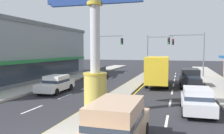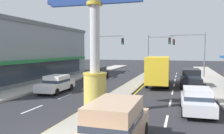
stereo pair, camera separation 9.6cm
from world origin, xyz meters
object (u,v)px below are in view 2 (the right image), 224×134
Objects in this scene: storefront_left at (10,52)px; traffic_light_left_side at (104,47)px; sedan_near_right_lane at (56,84)px; suv_mid_left_lane at (191,78)px; box_truck_near_left_lane at (158,70)px; district_sign at (95,49)px; sedan_kerb_right at (98,72)px; sedan_far_left_oncoming at (197,100)px; traffic_light_right_side at (191,47)px; traffic_light_median_far at (158,48)px; suv_far_right_lane at (116,124)px.

storefront_left is 4.06× the size of traffic_light_left_side.
sedan_near_right_lane is 0.93× the size of suv_mid_left_lane.
box_truck_near_left_lane is (18.10, 0.83, -1.85)m from storefront_left.
district_sign is 13.63m from suv_mid_left_lane.
traffic_light_left_side is at bearing 136.95° from box_truck_near_left_lane.
traffic_light_left_side is 4.79m from sedan_kerb_right.
storefront_left is 12.99m from traffic_light_left_side.
sedan_far_left_oncoming is (-0.00, -10.06, -0.20)m from suv_mid_left_lane.
traffic_light_left_side is 1.00× the size of traffic_light_right_side.
box_truck_near_left_lane reaches higher than sedan_kerb_right.
sedan_kerb_right is at bearing -85.07° from traffic_light_left_side.
suv_mid_left_lane is (4.58, -12.43, -3.21)m from traffic_light_median_far.
district_sign reaches higher than traffic_light_right_side.
traffic_light_right_side and traffic_light_median_far have the same top height.
suv_far_right_lane is 1.07× the size of sedan_kerb_right.
district_sign is 24.43m from traffic_light_median_far.
sedan_kerb_right is (9.61, 5.71, -2.76)m from storefront_left.
traffic_light_right_side is 1.35× the size of suv_far_right_lane.
suv_far_right_lane is at bearing -49.78° from sedan_near_right_lane.
district_sign is at bearing 119.71° from suv_far_right_lane.
traffic_light_median_far is 23.20m from sedan_far_left_oncoming.
sedan_far_left_oncoming is at bearing -71.58° from box_truck_near_left_lane.
suv_far_right_lane is (-3.59, -25.03, -3.26)m from traffic_light_right_side.
traffic_light_median_far is at bearing 86.99° from district_sign.
sedan_kerb_right is at bearing 90.00° from sedan_near_right_lane.
traffic_light_median_far is (16.75, 13.59, 0.65)m from storefront_left.
storefront_left is 3.61× the size of box_truck_near_left_lane.
sedan_far_left_oncoming is (11.73, -3.57, 0.00)m from sedan_near_right_lane.
suv_far_right_lane reaches higher than sedan_near_right_lane.
sedan_near_right_lane is at bearing -90.00° from sedan_kerb_right.
sedan_far_left_oncoming is at bearing -78.49° from traffic_light_median_far.
traffic_light_left_side is 1.35× the size of suv_far_right_lane.
sedan_near_right_lane is (9.61, -5.33, -2.76)m from storefront_left.
district_sign is at bearing -93.01° from traffic_light_median_far.
traffic_light_left_side is at bearing 44.05° from storefront_left.
traffic_light_right_side is at bearing 89.13° from sedan_far_left_oncoming.
sedan_near_right_lane is at bearing -128.55° from traffic_light_right_side.
traffic_light_median_far is 11.17m from sedan_kerb_right.
traffic_light_median_far is 29.09m from suv_far_right_lane.
sedan_near_right_lane is 1.00× the size of sedan_kerb_right.
storefront_left reaches higher than traffic_light_left_side.
traffic_light_median_far is at bearing 101.51° from sedan_far_left_oncoming.
traffic_light_right_side reaches higher than box_truck_near_left_lane.
box_truck_near_left_lane is at bearing -111.58° from traffic_light_right_side.
storefront_left reaches higher than sedan_far_left_oncoming.
sedan_far_left_oncoming is at bearing -22.65° from storefront_left.
traffic_light_left_side reaches higher than suv_far_right_lane.
box_truck_near_left_lane is (2.62, 11.63, -2.18)m from district_sign.
sedan_near_right_lane is (-12.01, -15.07, -3.46)m from traffic_light_right_side.
district_sign is 8.59m from sedan_near_right_lane.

